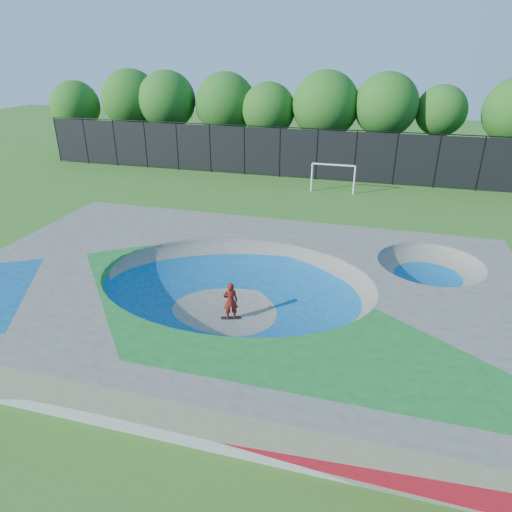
% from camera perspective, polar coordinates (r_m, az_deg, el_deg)
% --- Properties ---
extents(ground, '(120.00, 120.00, 0.00)m').
position_cam_1_polar(ground, '(18.67, -2.47, -6.78)').
color(ground, '#2E631B').
rests_on(ground, ground).
extents(skate_deck, '(22.00, 14.00, 1.50)m').
position_cam_1_polar(skate_deck, '(18.29, -2.51, -4.77)').
color(skate_deck, gray).
rests_on(skate_deck, ground).
extents(skater, '(0.68, 0.58, 1.59)m').
position_cam_1_polar(skater, '(17.72, -3.21, -5.66)').
color(skater, red).
rests_on(skater, ground).
extents(skateboard, '(0.81, 0.47, 0.05)m').
position_cam_1_polar(skateboard, '(18.12, -3.15, -7.76)').
color(skateboard, black).
rests_on(skateboard, ground).
extents(soccer_goal, '(3.19, 0.12, 2.11)m').
position_cam_1_polar(soccer_goal, '(33.99, 9.63, 10.21)').
color(soccer_goal, white).
rests_on(soccer_goal, ground).
extents(fence, '(48.09, 0.09, 4.04)m').
position_cam_1_polar(fence, '(37.27, 7.61, 12.59)').
color(fence, black).
rests_on(fence, ground).
extents(treeline, '(52.49, 6.87, 8.10)m').
position_cam_1_polar(treeline, '(42.02, 5.16, 18.20)').
color(treeline, '#433621').
rests_on(treeline, ground).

